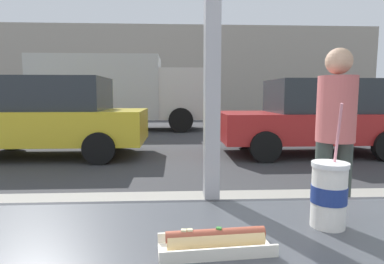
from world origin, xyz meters
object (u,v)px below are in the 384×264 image
object	(u,v)px
soda_cup_left	(329,193)
hotdog_tray_far	(216,241)
box_truck	(119,90)
pedestrian	(335,131)
parked_car_red	(313,117)
parked_car_yellow	(51,117)

from	to	relation	value
soda_cup_left	hotdog_tray_far	bearing A→B (deg)	-159.64
box_truck	pedestrian	bearing A→B (deg)	-70.21
hotdog_tray_far	parked_car_red	bearing A→B (deg)	64.67
hotdog_tray_far	parked_car_red	xyz separation A→B (m)	(3.06, 6.47, -0.17)
parked_car_yellow	box_truck	xyz separation A→B (m)	(0.54, 5.48, 0.67)
parked_car_red	pedestrian	size ratio (longest dim) A/B	2.54
hotdog_tray_far	parked_car_red	world-z (taller)	parked_car_red
parked_car_yellow	parked_car_red	xyz separation A→B (m)	(5.92, 0.00, -0.02)
parked_car_yellow	soda_cup_left	bearing A→B (deg)	-63.41
soda_cup_left	hotdog_tray_far	world-z (taller)	soda_cup_left
hotdog_tray_far	box_truck	distance (m)	12.18
soda_cup_left	pedestrian	world-z (taller)	pedestrian
hotdog_tray_far	pedestrian	xyz separation A→B (m)	(1.28, 1.95, 0.02)
soda_cup_left	parked_car_yellow	world-z (taller)	parked_car_yellow
hotdog_tray_far	parked_car_yellow	size ratio (longest dim) A/B	0.06
soda_cup_left	parked_car_yellow	bearing A→B (deg)	116.59
soda_cup_left	pedestrian	xyz separation A→B (m)	(0.96, 1.84, -0.04)
soda_cup_left	box_truck	size ratio (longest dim) A/B	0.05
box_truck	pedestrian	size ratio (longest dim) A/B	3.97
soda_cup_left	parked_car_yellow	size ratio (longest dim) A/B	0.08
soda_cup_left	parked_car_red	xyz separation A→B (m)	(2.74, 6.35, -0.24)
parked_car_red	hotdog_tray_far	bearing A→B (deg)	-115.33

